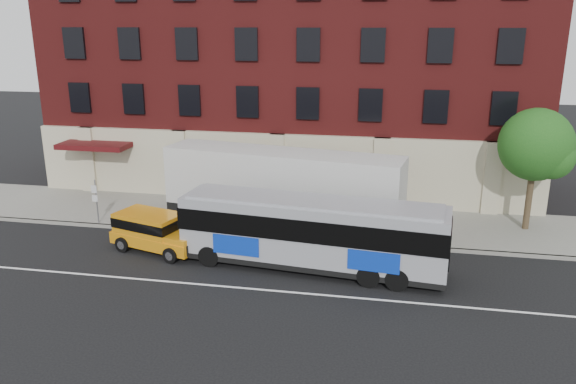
% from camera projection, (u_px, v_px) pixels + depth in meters
% --- Properties ---
extents(ground, '(120.00, 120.00, 0.00)m').
position_uv_depth(ground, '(218.00, 292.00, 22.42)').
color(ground, black).
rests_on(ground, ground).
extents(sidewalk, '(60.00, 6.00, 0.15)m').
position_uv_depth(sidewalk, '(267.00, 217.00, 30.86)').
color(sidewalk, gray).
rests_on(sidewalk, ground).
extents(kerb, '(60.00, 0.25, 0.15)m').
position_uv_depth(kerb, '(254.00, 236.00, 28.04)').
color(kerb, gray).
rests_on(kerb, ground).
extents(lane_line, '(60.00, 0.12, 0.01)m').
position_uv_depth(lane_line, '(221.00, 286.00, 22.89)').
color(lane_line, white).
rests_on(lane_line, ground).
extents(building, '(30.00, 12.10, 15.00)m').
position_uv_depth(building, '(293.00, 67.00, 36.15)').
color(building, maroon).
rests_on(building, sidewalk).
extents(sign_pole, '(0.30, 0.20, 2.50)m').
position_uv_depth(sign_pole, '(96.00, 200.00, 29.29)').
color(sign_pole, gray).
rests_on(sign_pole, ground).
extents(street_tree, '(3.60, 3.60, 6.20)m').
position_uv_depth(street_tree, '(536.00, 147.00, 27.67)').
color(street_tree, '#372A1B').
rests_on(street_tree, sidewalk).
extents(city_bus, '(11.67, 3.67, 3.14)m').
position_uv_depth(city_bus, '(312.00, 231.00, 24.07)').
color(city_bus, '#93949B').
rests_on(city_bus, ground).
extents(yellow_suv, '(4.77, 2.99, 1.77)m').
position_uv_depth(yellow_suv, '(154.00, 230.00, 26.30)').
color(yellow_suv, orange).
rests_on(yellow_suv, ground).
extents(shipping_container, '(12.55, 4.60, 4.10)m').
position_uv_depth(shipping_container, '(282.00, 191.00, 28.79)').
color(shipping_container, black).
rests_on(shipping_container, ground).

